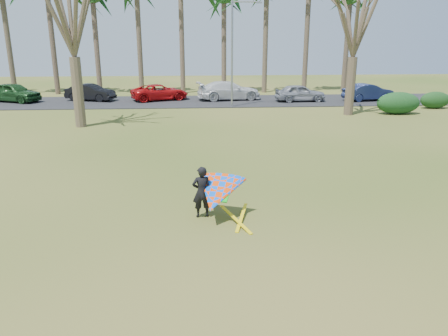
{
  "coord_description": "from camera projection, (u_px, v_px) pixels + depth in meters",
  "views": [
    {
      "loc": [
        -0.99,
        -12.23,
        5.46
      ],
      "look_at": [
        0.0,
        2.0,
        1.1
      ],
      "focal_mm": 35.0,
      "sensor_mm": 36.0,
      "label": 1
    }
  ],
  "objects": [
    {
      "name": "ground",
      "position": [
        229.0,
        221.0,
        13.33
      ],
      "size": [
        100.0,
        100.0,
        0.0
      ],
      "primitive_type": "plane",
      "color": "#23480F",
      "rests_on": "ground"
    },
    {
      "name": "car_1",
      "position": [
        90.0,
        92.0,
        37.18
      ],
      "size": [
        4.47,
        2.71,
        1.39
      ],
      "primitive_type": "imported",
      "rotation": [
        0.0,
        0.0,
        1.26
      ],
      "color": "black",
      "rests_on": "parking_strip"
    },
    {
      "name": "car_5",
      "position": [
        368.0,
        92.0,
        37.22
      ],
      "size": [
        4.53,
        2.39,
        1.42
      ],
      "primitive_type": "imported",
      "rotation": [
        0.0,
        0.0,
        1.79
      ],
      "color": "#172045",
      "rests_on": "parking_strip"
    },
    {
      "name": "bare_tree_right",
      "position": [
        356.0,
        18.0,
        29.24
      ],
      "size": [
        6.27,
        6.27,
        9.21
      ],
      "color": "#493B2C",
      "rests_on": "ground"
    },
    {
      "name": "bare_tree_left",
      "position": [
        70.0,
        8.0,
        25.08
      ],
      "size": [
        6.6,
        6.6,
        9.7
      ],
      "color": "#493C2B",
      "rests_on": "ground"
    },
    {
      "name": "streetlight",
      "position": [
        234.0,
        48.0,
        33.15
      ],
      "size": [
        2.28,
        0.18,
        8.0
      ],
      "color": "gray",
      "rests_on": "ground"
    },
    {
      "name": "car_4",
      "position": [
        300.0,
        93.0,
        36.8
      ],
      "size": [
        4.27,
        1.92,
        1.42
      ],
      "primitive_type": "imported",
      "rotation": [
        0.0,
        0.0,
        1.63
      ],
      "color": "gray",
      "rests_on": "parking_strip"
    },
    {
      "name": "hedge_near",
      "position": [
        398.0,
        103.0,
        31.15
      ],
      "size": [
        3.15,
        1.43,
        1.57
      ],
      "primitive_type": "ellipsoid",
      "color": "#143717",
      "rests_on": "ground"
    },
    {
      "name": "car_2",
      "position": [
        160.0,
        92.0,
        37.48
      ],
      "size": [
        5.33,
        3.82,
        1.35
      ],
      "primitive_type": "imported",
      "rotation": [
        0.0,
        0.0,
        1.93
      ],
      "color": "#B30E10",
      "rests_on": "parking_strip"
    },
    {
      "name": "car_3",
      "position": [
        229.0,
        91.0,
        37.66
      ],
      "size": [
        5.72,
        3.04,
        1.58
      ],
      "primitive_type": "imported",
      "rotation": [
        0.0,
        0.0,
        1.73
      ],
      "color": "silver",
      "rests_on": "parking_strip"
    },
    {
      "name": "car_0",
      "position": [
        14.0,
        92.0,
        36.48
      ],
      "size": [
        4.98,
        3.56,
        1.57
      ],
      "primitive_type": "imported",
      "rotation": [
        0.0,
        0.0,
        1.16
      ],
      "color": "#1C461D",
      "rests_on": "parking_strip"
    },
    {
      "name": "kite_flyer",
      "position": [
        215.0,
        193.0,
        13.26
      ],
      "size": [
        2.13,
        2.39,
        2.02
      ],
      "color": "black",
      "rests_on": "ground"
    },
    {
      "name": "hedge_far",
      "position": [
        435.0,
        100.0,
        33.58
      ],
      "size": [
        2.33,
        1.1,
        1.3
      ],
      "primitive_type": "ellipsoid",
      "color": "#133414",
      "rests_on": "ground"
    },
    {
      "name": "parking_strip",
      "position": [
        205.0,
        101.0,
        37.17
      ],
      "size": [
        46.0,
        7.0,
        0.06
      ],
      "primitive_type": "cube",
      "color": "black",
      "rests_on": "ground"
    }
  ]
}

